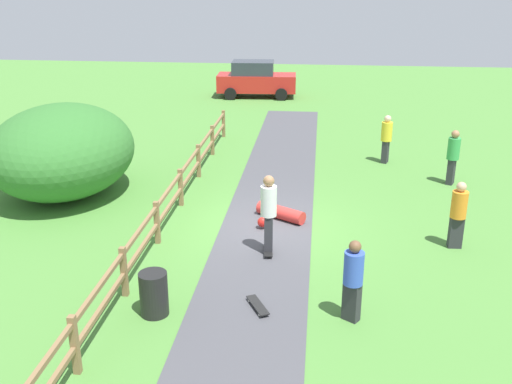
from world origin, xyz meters
TOP-DOWN VIEW (x-y plane):
  - ground_plane at (0.00, 0.00)m, footprint 60.00×60.00m
  - asphalt_path at (0.00, 0.00)m, footprint 2.40×28.00m
  - wooden_fence at (-2.60, 0.00)m, footprint 0.12×18.12m
  - bush_large at (-6.27, 1.82)m, footprint 4.13×4.96m
  - trash_bin at (-1.80, -4.49)m, footprint 0.56×0.56m
  - skater_riding at (0.18, -1.54)m, footprint 0.41×0.82m
  - skater_fallen at (0.30, 0.49)m, footprint 1.40×1.36m
  - skateboard_loose at (0.20, -4.10)m, footprint 0.55×0.80m
  - bystander_yellow at (3.65, 6.12)m, footprint 0.49×0.49m
  - bystander_blue at (2.03, -4.28)m, footprint 0.53×0.53m
  - bystander_orange at (4.70, -0.73)m, footprint 0.40×0.40m
  - bystander_green at (5.51, 4.04)m, footprint 0.51×0.51m
  - parked_car_red at (-2.20, 17.48)m, footprint 4.28×2.16m

SIDE VIEW (x-z plane):
  - ground_plane at x=0.00m, z-range 0.00..0.00m
  - asphalt_path at x=0.00m, z-range 0.00..0.02m
  - skateboard_loose at x=0.20m, z-range 0.05..0.13m
  - skater_fallen at x=0.30m, z-range 0.02..0.38m
  - trash_bin at x=-1.80m, z-range 0.00..0.90m
  - wooden_fence at x=-2.60m, z-range 0.12..1.22m
  - bystander_blue at x=2.03m, z-range 0.08..1.76m
  - bystander_orange at x=4.70m, z-range 0.08..1.78m
  - bystander_yellow at x=3.65m, z-range 0.09..1.79m
  - parked_car_red at x=-2.20m, z-range 0.00..1.92m
  - bystander_green at x=5.51m, z-range 0.09..1.85m
  - skater_riding at x=0.18m, z-range 0.14..2.08m
  - bush_large at x=-6.27m, z-range 0.00..2.74m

